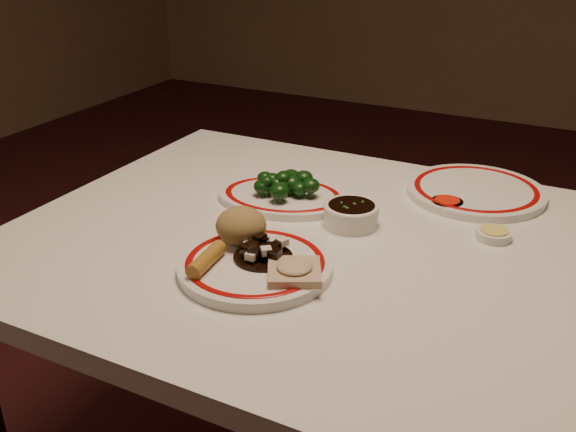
# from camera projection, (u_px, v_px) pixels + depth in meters

# --- Properties ---
(dining_table) EXTENTS (1.20, 0.90, 0.75)m
(dining_table) POSITION_uv_depth(u_px,v_px,m) (338.00, 286.00, 1.19)
(dining_table) COLOR white
(dining_table) RESTS_ON ground
(main_plate) EXTENTS (0.31, 0.31, 0.02)m
(main_plate) POSITION_uv_depth(u_px,v_px,m) (255.00, 265.00, 1.06)
(main_plate) COLOR white
(main_plate) RESTS_ON dining_table
(rice_mound) EXTENTS (0.09, 0.09, 0.06)m
(rice_mound) POSITION_uv_depth(u_px,v_px,m) (241.00, 226.00, 1.10)
(rice_mound) COLOR #9A7E48
(rice_mound) RESTS_ON main_plate
(spring_roll) EXTENTS (0.03, 0.10, 0.03)m
(spring_roll) POSITION_uv_depth(u_px,v_px,m) (207.00, 259.00, 1.03)
(spring_roll) COLOR #B47D2C
(spring_roll) RESTS_ON main_plate
(fried_wonton) EXTENTS (0.11, 0.11, 0.02)m
(fried_wonton) POSITION_uv_depth(u_px,v_px,m) (294.00, 270.00, 1.01)
(fried_wonton) COLOR #C7B08D
(fried_wonton) RESTS_ON main_plate
(stirfry_heap) EXTENTS (0.10, 0.10, 0.03)m
(stirfry_heap) POSITION_uv_depth(u_px,v_px,m) (262.00, 251.00, 1.06)
(stirfry_heap) COLOR black
(stirfry_heap) RESTS_ON main_plate
(broccoli_plate) EXTENTS (0.30, 0.27, 0.02)m
(broccoli_plate) POSITION_uv_depth(u_px,v_px,m) (283.00, 197.00, 1.32)
(broccoli_plate) COLOR white
(broccoli_plate) RESTS_ON dining_table
(broccoli_pile) EXTENTS (0.14, 0.13, 0.05)m
(broccoli_pile) POSITION_uv_depth(u_px,v_px,m) (285.00, 183.00, 1.31)
(broccoli_pile) COLOR #23471C
(broccoli_pile) RESTS_ON broccoli_plate
(soy_bowl) EXTENTS (0.10, 0.10, 0.04)m
(soy_bowl) POSITION_uv_depth(u_px,v_px,m) (351.00, 215.00, 1.21)
(soy_bowl) COLOR white
(soy_bowl) RESTS_ON dining_table
(sweet_sour_dish) EXTENTS (0.06, 0.06, 0.02)m
(sweet_sour_dish) POSITION_uv_depth(u_px,v_px,m) (447.00, 204.00, 1.28)
(sweet_sour_dish) COLOR white
(sweet_sour_dish) RESTS_ON dining_table
(mustard_dish) EXTENTS (0.06, 0.06, 0.02)m
(mustard_dish) POSITION_uv_depth(u_px,v_px,m) (494.00, 234.00, 1.16)
(mustard_dish) COLOR white
(mustard_dish) RESTS_ON dining_table
(far_plate) EXTENTS (0.30, 0.30, 0.02)m
(far_plate) POSITION_uv_depth(u_px,v_px,m) (475.00, 191.00, 1.35)
(far_plate) COLOR white
(far_plate) RESTS_ON dining_table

